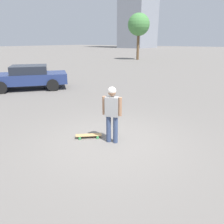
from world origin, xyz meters
name	(u,v)px	position (x,y,z in m)	size (l,w,h in m)	color
ground_plane	(112,142)	(0.00, 0.00, 0.00)	(220.00, 220.00, 0.00)	slate
person	(112,110)	(0.00, 0.00, 0.95)	(0.31, 0.52, 1.60)	#38476B
skateboard	(89,135)	(-0.18, 0.73, 0.07)	(0.66, 0.69, 0.09)	tan
car_parked_near	(28,77)	(2.85, 8.23, 0.73)	(4.62, 4.19, 1.38)	navy
tree_distant	(139,25)	(24.97, 13.67, 4.92)	(3.15, 3.15, 6.55)	brown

